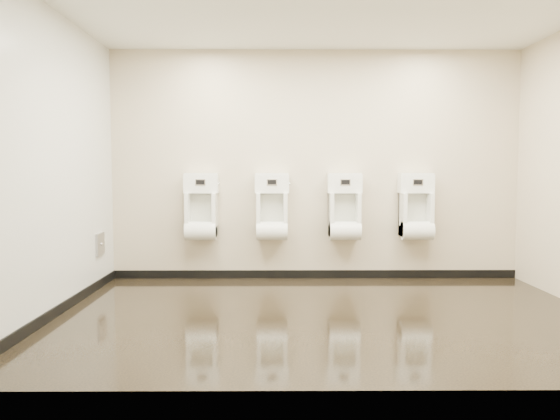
% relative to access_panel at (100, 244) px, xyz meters
% --- Properties ---
extents(ground, '(5.00, 3.50, 0.00)m').
position_rel_access_panel_xyz_m(ground, '(2.48, -1.20, -0.50)').
color(ground, black).
rests_on(ground, ground).
extents(ceiling, '(5.00, 3.50, 0.00)m').
position_rel_access_panel_xyz_m(ceiling, '(2.48, -1.20, 2.30)').
color(ceiling, silver).
extents(back_wall, '(5.00, 0.02, 2.80)m').
position_rel_access_panel_xyz_m(back_wall, '(2.48, 0.55, 0.90)').
color(back_wall, beige).
rests_on(back_wall, ground).
extents(front_wall, '(5.00, 0.02, 2.80)m').
position_rel_access_panel_xyz_m(front_wall, '(2.48, -2.95, 0.90)').
color(front_wall, beige).
rests_on(front_wall, ground).
extents(left_wall, '(0.02, 3.50, 2.80)m').
position_rel_access_panel_xyz_m(left_wall, '(-0.02, -1.20, 0.90)').
color(left_wall, beige).
rests_on(left_wall, ground).
extents(tile_overlay_left, '(0.01, 3.50, 2.80)m').
position_rel_access_panel_xyz_m(tile_overlay_left, '(-0.01, -1.20, 0.90)').
color(tile_overlay_left, silver).
rests_on(tile_overlay_left, ground).
extents(skirting_back, '(5.00, 0.02, 0.10)m').
position_rel_access_panel_xyz_m(skirting_back, '(2.48, 0.54, -0.45)').
color(skirting_back, black).
rests_on(skirting_back, ground).
extents(skirting_left, '(0.02, 3.50, 0.10)m').
position_rel_access_panel_xyz_m(skirting_left, '(-0.01, -1.20, -0.45)').
color(skirting_left, black).
rests_on(skirting_left, ground).
extents(access_panel, '(0.04, 0.25, 0.25)m').
position_rel_access_panel_xyz_m(access_panel, '(0.00, 0.00, 0.00)').
color(access_panel, '#9E9EA3').
rests_on(access_panel, left_wall).
extents(urinal_0, '(0.42, 0.32, 0.79)m').
position_rel_access_panel_xyz_m(urinal_0, '(1.10, 0.41, 0.34)').
color(urinal_0, white).
rests_on(urinal_0, back_wall).
extents(urinal_1, '(0.42, 0.32, 0.79)m').
position_rel_access_panel_xyz_m(urinal_1, '(1.95, 0.41, 0.34)').
color(urinal_1, white).
rests_on(urinal_1, back_wall).
extents(urinal_2, '(0.42, 0.32, 0.79)m').
position_rel_access_panel_xyz_m(urinal_2, '(2.83, 0.41, 0.34)').
color(urinal_2, white).
rests_on(urinal_2, back_wall).
extents(urinal_3, '(0.42, 0.32, 0.79)m').
position_rel_access_panel_xyz_m(urinal_3, '(3.70, 0.41, 0.34)').
color(urinal_3, white).
rests_on(urinal_3, back_wall).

